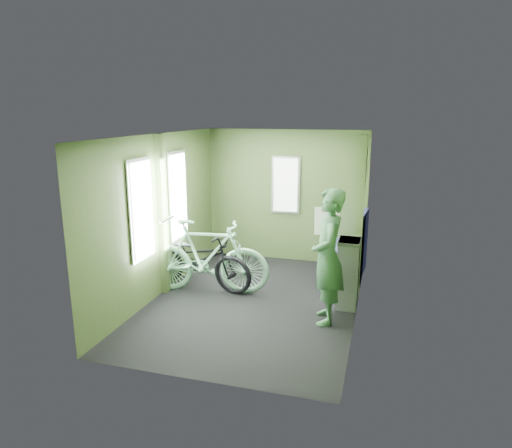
{
  "coord_description": "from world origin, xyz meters",
  "views": [
    {
      "loc": [
        1.67,
        -5.71,
        2.6
      ],
      "look_at": [
        0.0,
        0.1,
        1.1
      ],
      "focal_mm": 32.0,
      "sensor_mm": 36.0,
      "label": 1
    }
  ],
  "objects": [
    {
      "name": "room",
      "position": [
        -0.04,
        0.04,
        1.44
      ],
      "size": [
        4.0,
        4.02,
        2.31
      ],
      "color": "black",
      "rests_on": "ground"
    },
    {
      "name": "bicycle_black",
      "position": [
        -0.95,
        0.28,
        0.0
      ],
      "size": [
        1.87,
        1.01,
        0.99
      ],
      "primitive_type": "imported",
      "rotation": [
        0.0,
        -0.1,
        1.39
      ],
      "color": "black",
      "rests_on": "ground"
    },
    {
      "name": "bicycle_mint",
      "position": [
        -0.76,
        0.14,
        0.0
      ],
      "size": [
        1.9,
        0.82,
        1.13
      ],
      "primitive_type": "imported",
      "rotation": [
        0.0,
        -0.05,
        1.71
      ],
      "color": "#88D1A7",
      "rests_on": "ground"
    },
    {
      "name": "passenger",
      "position": [
        1.04,
        -0.32,
        0.86
      ],
      "size": [
        0.53,
        0.73,
        1.71
      ],
      "rotation": [
        0.0,
        0.0,
        -1.37
      ],
      "color": "#345F3C",
      "rests_on": "ground"
    },
    {
      "name": "waste_box",
      "position": [
        1.26,
        0.21,
        0.47
      ],
      "size": [
        0.28,
        0.39,
        0.95
      ],
      "primitive_type": "cube",
      "color": "gray",
      "rests_on": "ground"
    },
    {
      "name": "bench_seat",
      "position": [
        1.15,
        1.45,
        0.31
      ],
      "size": [
        0.63,
        1.03,
        1.04
      ],
      "rotation": [
        0.0,
        0.0,
        -0.08
      ],
      "color": "navy",
      "rests_on": "ground"
    }
  ]
}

